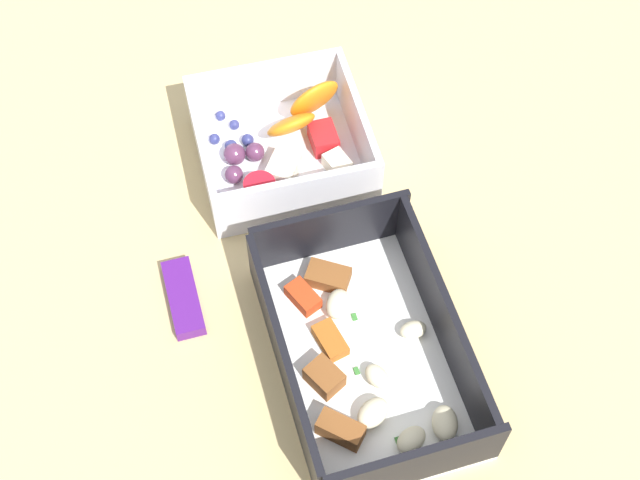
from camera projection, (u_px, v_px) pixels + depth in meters
table_surface at (323, 239)px, 77.59cm from camera, size 80.00×80.00×2.00cm
pasta_container at (363, 350)px, 68.63cm from camera, size 21.27×13.50×6.25cm
fruit_bowl at (284, 144)px, 79.35cm from camera, size 14.50×15.20×5.93cm
candy_bar at (183, 298)px, 72.65cm from camera, size 7.03×2.48×1.20cm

